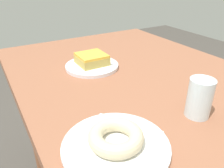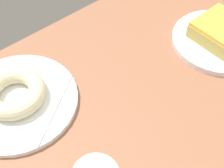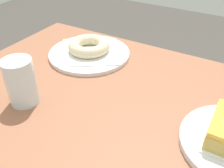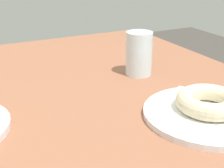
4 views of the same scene
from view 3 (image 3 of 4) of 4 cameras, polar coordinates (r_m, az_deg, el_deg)
The scene contains 4 objects.
plate_sugar_ring at distance 0.71m, azimuth -5.13°, elevation 6.88°, with size 0.22×0.22×0.01m, color white.
napkin_sugar_ring at distance 0.71m, azimuth -5.16°, elevation 7.36°, with size 0.16×0.16×0.00m, color white.
donut_sugar_ring at distance 0.70m, azimuth -5.23°, elevation 8.59°, with size 0.11×0.11×0.03m, color beige.
water_glass at distance 0.55m, azimuth -19.93°, elevation 0.45°, with size 0.06×0.06×0.10m, color silver.
Camera 3 is at (0.08, -0.26, 1.09)m, focal length 40.41 mm.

